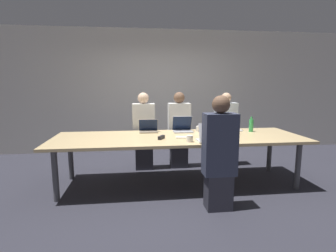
{
  "coord_description": "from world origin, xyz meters",
  "views": [
    {
      "loc": [
        -0.65,
        -3.92,
        1.56
      ],
      "look_at": [
        -0.16,
        0.1,
        0.91
      ],
      "focal_mm": 28.0,
      "sensor_mm": 36.0,
      "label": 1
    }
  ],
  "objects_px": {
    "cup_far_center": "(198,129)",
    "stapler": "(161,137)",
    "person_far_right": "(225,131)",
    "cup_near_midright": "(190,139)",
    "laptop_near_midright": "(211,137)",
    "laptop_far_midleft": "(148,128)",
    "cup_far_right": "(217,128)",
    "person_near_midright": "(219,155)",
    "bottle_far_right": "(251,125)",
    "person_far_midleft": "(144,132)",
    "laptop_far_center": "(182,127)",
    "laptop_far_right": "(231,126)",
    "person_far_center": "(179,131)"
  },
  "relations": [
    {
      "from": "cup_far_center",
      "to": "stapler",
      "type": "xyz_separation_m",
      "value": [
        -0.69,
        -0.55,
        -0.02
      ]
    },
    {
      "from": "cup_near_midright",
      "to": "stapler",
      "type": "height_order",
      "value": "cup_near_midright"
    },
    {
      "from": "cup_far_right",
      "to": "laptop_far_center",
      "type": "height_order",
      "value": "laptop_far_center"
    },
    {
      "from": "laptop_far_midleft",
      "to": "cup_far_right",
      "type": "distance_m",
      "value": 1.18
    },
    {
      "from": "laptop_far_midleft",
      "to": "cup_near_midright",
      "type": "height_order",
      "value": "laptop_far_midleft"
    },
    {
      "from": "cup_far_center",
      "to": "laptop_far_right",
      "type": "bearing_deg",
      "value": 3.24
    },
    {
      "from": "laptop_near_midright",
      "to": "stapler",
      "type": "height_order",
      "value": "laptop_near_midright"
    },
    {
      "from": "laptop_far_right",
      "to": "cup_near_midright",
      "type": "bearing_deg",
      "value": -137.48
    },
    {
      "from": "person_near_midright",
      "to": "cup_near_midright",
      "type": "height_order",
      "value": "person_near_midright"
    },
    {
      "from": "cup_near_midright",
      "to": "laptop_far_center",
      "type": "relative_size",
      "value": 0.28
    },
    {
      "from": "person_far_right",
      "to": "laptop_far_right",
      "type": "bearing_deg",
      "value": -98.13
    },
    {
      "from": "laptop_far_center",
      "to": "person_far_center",
      "type": "bearing_deg",
      "value": 87.75
    },
    {
      "from": "person_far_right",
      "to": "cup_far_right",
      "type": "height_order",
      "value": "person_far_right"
    },
    {
      "from": "laptop_near_midright",
      "to": "stapler",
      "type": "distance_m",
      "value": 0.72
    },
    {
      "from": "laptop_far_midleft",
      "to": "stapler",
      "type": "relative_size",
      "value": 2.07
    },
    {
      "from": "person_far_right",
      "to": "cup_far_center",
      "type": "xyz_separation_m",
      "value": [
        -0.65,
        -0.5,
        0.13
      ]
    },
    {
      "from": "person_far_center",
      "to": "stapler",
      "type": "height_order",
      "value": "person_far_center"
    },
    {
      "from": "person_far_midleft",
      "to": "person_far_center",
      "type": "xyz_separation_m",
      "value": [
        0.66,
        0.03,
        0.0
      ]
    },
    {
      "from": "person_far_right",
      "to": "bottle_far_right",
      "type": "bearing_deg",
      "value": -69.72
    },
    {
      "from": "cup_near_midright",
      "to": "person_far_right",
      "type": "height_order",
      "value": "person_far_right"
    },
    {
      "from": "person_far_right",
      "to": "cup_far_center",
      "type": "height_order",
      "value": "person_far_right"
    },
    {
      "from": "stapler",
      "to": "cup_near_midright",
      "type": "bearing_deg",
      "value": -1.12
    },
    {
      "from": "person_far_midleft",
      "to": "laptop_far_right",
      "type": "relative_size",
      "value": 4.19
    },
    {
      "from": "person_far_midleft",
      "to": "person_near_midright",
      "type": "xyz_separation_m",
      "value": [
        0.88,
        -1.72,
        0.01
      ]
    },
    {
      "from": "cup_near_midright",
      "to": "bottle_far_right",
      "type": "xyz_separation_m",
      "value": [
        1.2,
        0.66,
        0.06
      ]
    },
    {
      "from": "laptop_far_right",
      "to": "stapler",
      "type": "bearing_deg",
      "value": -155.31
    },
    {
      "from": "cup_near_midright",
      "to": "laptop_far_midleft",
      "type": "bearing_deg",
      "value": 122.67
    },
    {
      "from": "cup_near_midright",
      "to": "bottle_far_right",
      "type": "height_order",
      "value": "bottle_far_right"
    },
    {
      "from": "laptop_far_right",
      "to": "person_far_center",
      "type": "height_order",
      "value": "person_far_center"
    },
    {
      "from": "person_near_midright",
      "to": "person_far_center",
      "type": "bearing_deg",
      "value": -82.87
    },
    {
      "from": "person_near_midright",
      "to": "cup_near_midright",
      "type": "relative_size",
      "value": 15.44
    },
    {
      "from": "cup_far_center",
      "to": "stapler",
      "type": "bearing_deg",
      "value": -141.25
    },
    {
      "from": "cup_far_right",
      "to": "laptop_far_center",
      "type": "xyz_separation_m",
      "value": [
        -0.61,
        -0.03,
        0.03
      ]
    },
    {
      "from": "laptop_near_midright",
      "to": "person_near_midright",
      "type": "xyz_separation_m",
      "value": [
        -0.01,
        -0.43,
        -0.14
      ]
    },
    {
      "from": "laptop_near_midright",
      "to": "person_near_midright",
      "type": "bearing_deg",
      "value": 88.36
    },
    {
      "from": "cup_far_right",
      "to": "laptop_far_right",
      "type": "bearing_deg",
      "value": -1.75
    },
    {
      "from": "laptop_far_right",
      "to": "person_far_right",
      "type": "distance_m",
      "value": 0.49
    },
    {
      "from": "person_far_midleft",
      "to": "stapler",
      "type": "distance_m",
      "value": 1.03
    },
    {
      "from": "stapler",
      "to": "person_far_midleft",
      "type": "bearing_deg",
      "value": 134.45
    },
    {
      "from": "cup_near_midright",
      "to": "laptop_near_midright",
      "type": "bearing_deg",
      "value": -8.36
    },
    {
      "from": "person_far_midleft",
      "to": "person_far_right",
      "type": "distance_m",
      "value": 1.57
    },
    {
      "from": "person_far_center",
      "to": "person_far_midleft",
      "type": "bearing_deg",
      "value": -177.1
    },
    {
      "from": "cup_far_right",
      "to": "laptop_far_center",
      "type": "bearing_deg",
      "value": -177.61
    },
    {
      "from": "laptop_far_midleft",
      "to": "laptop_far_right",
      "type": "bearing_deg",
      "value": -0.39
    },
    {
      "from": "cup_near_midright",
      "to": "bottle_far_right",
      "type": "distance_m",
      "value": 1.37
    },
    {
      "from": "laptop_far_midleft",
      "to": "person_near_midright",
      "type": "distance_m",
      "value": 1.55
    },
    {
      "from": "laptop_near_midright",
      "to": "bottle_far_right",
      "type": "bearing_deg",
      "value": -142.19
    },
    {
      "from": "bottle_far_right",
      "to": "laptop_far_midleft",
      "type": "bearing_deg",
      "value": 174.29
    },
    {
      "from": "person_far_midleft",
      "to": "stapler",
      "type": "xyz_separation_m",
      "value": [
        0.23,
        -1.0,
        0.11
      ]
    },
    {
      "from": "person_far_midleft",
      "to": "cup_far_right",
      "type": "height_order",
      "value": "person_far_midleft"
    }
  ]
}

